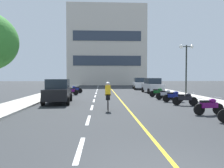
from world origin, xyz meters
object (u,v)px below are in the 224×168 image
Objects in this scene: parked_car_mid at (152,85)px; motorcycle_5 at (166,94)px; motorcycle_2 at (209,106)px; motorcycle_8 at (75,89)px; cyclist_rider at (108,96)px; motorcycle_6 at (158,92)px; parked_car_far at (139,83)px; motorcycle_4 at (173,96)px; motorcycle_3 at (185,99)px; parked_car_near at (58,91)px; street_lamp_mid at (186,58)px; motorcycle_7 at (71,91)px.

parked_car_mid is 7.92m from motorcycle_5.
motorcycle_5 is (-0.04, 7.40, 0.00)m from motorcycle_2.
cyclist_rider is at bearing -75.62° from motorcycle_8.
motorcycle_8 is at bearing 148.70° from motorcycle_6.
parked_car_far is 2.56× the size of motorcycle_8.
parked_car_mid is 2.52× the size of motorcycle_5.
motorcycle_4 is (0.04, 5.64, 0.00)m from motorcycle_2.
motorcycle_4 is at bearing 94.03° from motorcycle_3.
motorcycle_6 is at bearing 91.70° from motorcycle_3.
cyclist_rider is at bearing -105.08° from parked_car_far.
motorcycle_2 is 0.96× the size of cyclist_rider.
parked_car_near is 2.60× the size of motorcycle_3.
motorcycle_2 is 1.00× the size of motorcycle_5.
cyclist_rider is (-5.93, -13.59, -0.03)m from parked_car_mid.
motorcycle_4 is 1.00× the size of motorcycle_6.
parked_car_near is 2.53× the size of motorcycle_6.
street_lamp_mid reaches higher than parked_car_mid.
motorcycle_3 is 0.94× the size of cyclist_rider.
street_lamp_mid reaches higher than motorcycle_3.
motorcycle_7 is at bearing 108.81° from cyclist_rider.
street_lamp_mid is 1.18× the size of parked_car_mid.
cyclist_rider is (-8.18, -8.68, -2.95)m from street_lamp_mid.
motorcycle_2 is at bearing -92.83° from motorcycle_3.
parked_car_near reaches higher than motorcycle_4.
parked_car_far is at bearing 61.45° from parked_car_near.
parked_car_mid reaches higher than cyclist_rider.
parked_car_mid is 2.53× the size of motorcycle_4.
motorcycle_6 is (8.88, 4.47, -0.44)m from parked_car_near.
parked_car_mid is 2.53× the size of motorcycle_6.
parked_car_near is 1.00× the size of parked_car_mid.
motorcycle_2 is at bearing -92.61° from parked_car_mid.
motorcycle_2 is at bearing -60.32° from motorcycle_8.
motorcycle_6 is at bearing 89.35° from motorcycle_5.
parked_car_mid is at bearing 87.39° from motorcycle_2.
motorcycle_4 is at bearing -89.36° from motorcycle_6.
street_lamp_mid is at bearing 58.37° from motorcycle_4.
motorcycle_2 is at bearing -91.06° from parked_car_far.
cyclist_rider is at bearing -132.27° from motorcycle_5.
motorcycle_4 is (-0.14, 2.00, 0.00)m from motorcycle_3.
street_lamp_mid is 8.01m from motorcycle_3.
motorcycle_5 is at bearing -91.72° from parked_car_far.
parked_car_far is 2.60× the size of motorcycle_3.
parked_car_mid is 5.33m from motorcycle_6.
street_lamp_mid is at bearing 22.14° from parked_car_near.
motorcycle_5 is (-0.74, -7.88, -0.44)m from parked_car_mid.
motorcycle_2 and motorcycle_6 have the same top height.
motorcycle_8 is 14.07m from cyclist_rider.
motorcycle_4 is at bearing -87.45° from motorcycle_5.
parked_car_near is 2.59× the size of motorcycle_7.
cyclist_rider is at bearing -133.32° from street_lamp_mid.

